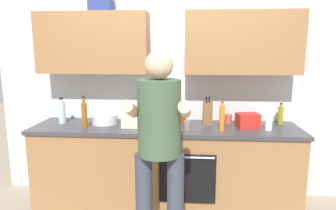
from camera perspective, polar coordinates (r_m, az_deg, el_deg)
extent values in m
plane|color=gray|center=(3.53, -0.48, -18.35)|extent=(12.00, 12.00, 0.00)
cube|color=silver|center=(3.48, -0.02, 3.01)|extent=(4.00, 0.06, 2.50)
cube|color=olive|center=(3.42, -14.01, 11.38)|extent=(1.20, 0.32, 0.65)
cube|color=olive|center=(3.30, 13.98, 11.43)|extent=(1.20, 0.32, 0.65)
cylinder|color=silver|center=(3.31, 12.47, 18.00)|extent=(0.33, 0.33, 0.10)
cube|color=navy|center=(3.43, -12.65, 18.53)|extent=(0.24, 0.20, 0.19)
cube|color=olive|center=(3.35, -0.50, -11.89)|extent=(2.80, 0.60, 0.86)
cube|color=#38383D|center=(3.20, -0.51, -4.42)|extent=(2.84, 0.64, 0.04)
cube|color=black|center=(3.04, 3.70, -13.88)|extent=(0.56, 0.02, 0.50)
cylinder|color=silver|center=(2.93, 3.75, -9.97)|extent=(0.52, 0.02, 0.02)
cylinder|color=#383D4C|center=(2.62, -4.58, -18.38)|extent=(0.14, 0.14, 0.88)
cylinder|color=#383D4C|center=(2.59, 1.42, -18.64)|extent=(0.14, 0.14, 0.88)
cylinder|color=#3F593F|center=(2.33, -1.69, -2.45)|extent=(0.34, 0.34, 0.60)
sphere|color=#D8AD8C|center=(2.28, -1.74, 7.62)|extent=(0.22, 0.22, 0.22)
cylinder|color=#D8AD8C|center=(2.23, -7.14, -0.79)|extent=(0.09, 0.31, 0.19)
cylinder|color=#D8AD8C|center=(2.19, 3.19, -0.95)|extent=(0.09, 0.31, 0.19)
cylinder|color=orange|center=(3.04, 10.26, -2.49)|extent=(0.05, 0.05, 0.26)
cylinder|color=orange|center=(3.02, 10.35, 0.18)|extent=(0.02, 0.02, 0.03)
cylinder|color=black|center=(3.01, 10.37, 0.57)|extent=(0.02, 0.02, 0.01)
cylinder|color=silver|center=(3.50, -19.59, -1.43)|extent=(0.07, 0.07, 0.24)
cylinder|color=silver|center=(3.48, -19.73, 0.76)|extent=(0.04, 0.04, 0.04)
cylinder|color=black|center=(3.47, -19.76, 1.22)|extent=(0.05, 0.05, 0.02)
cylinder|color=olive|center=(3.49, 20.68, -1.91)|extent=(0.06, 0.06, 0.19)
cylinder|color=olive|center=(3.46, 20.80, -0.10)|extent=(0.03, 0.03, 0.03)
cylinder|color=black|center=(3.46, 20.82, 0.26)|extent=(0.03, 0.03, 0.01)
cylinder|color=red|center=(3.34, 2.74, -1.86)|extent=(0.07, 0.07, 0.18)
cylinder|color=red|center=(3.31, 2.76, 0.13)|extent=(0.03, 0.03, 0.05)
cylinder|color=black|center=(3.31, 2.77, 0.73)|extent=(0.03, 0.03, 0.02)
cylinder|color=#8C4C14|center=(3.23, -15.67, -1.96)|extent=(0.06, 0.06, 0.26)
cylinder|color=#8C4C14|center=(3.20, -15.81, 0.86)|extent=(0.03, 0.03, 0.06)
cylinder|color=black|center=(3.19, -15.84, 1.55)|extent=(0.03, 0.03, 0.01)
cylinder|color=slate|center=(3.04, 3.69, -3.92)|extent=(0.07, 0.07, 0.10)
cylinder|color=#BF4C47|center=(3.37, 11.46, -2.63)|extent=(0.08, 0.08, 0.10)
cylinder|color=white|center=(3.20, 18.64, -3.61)|extent=(0.07, 0.07, 0.11)
cylinder|color=silver|center=(3.37, -11.97, -2.66)|extent=(0.28, 0.28, 0.10)
cube|color=brown|center=(3.30, 7.57, -1.54)|extent=(0.10, 0.14, 0.24)
cylinder|color=black|center=(3.25, 7.39, 0.99)|extent=(0.02, 0.02, 0.06)
cylinder|color=black|center=(3.29, 7.88, 1.09)|extent=(0.02, 0.02, 0.06)
cube|color=beige|center=(3.19, -6.96, -2.73)|extent=(0.19, 0.18, 0.16)
cube|color=red|center=(3.25, 14.96, -2.86)|extent=(0.25, 0.21, 0.15)
cube|color=tan|center=(3.28, -1.04, -1.74)|extent=(0.26, 0.24, 0.22)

